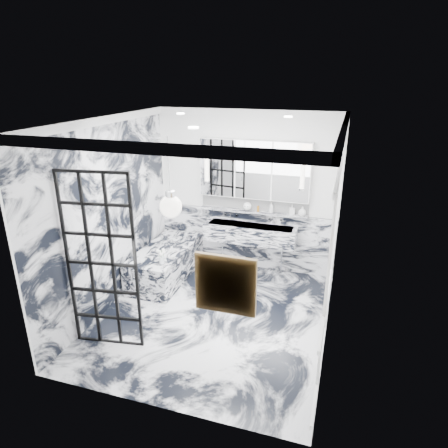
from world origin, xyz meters
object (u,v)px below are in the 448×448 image
(mirror_cabinet, at_px, (254,170))
(bathtub, at_px, (166,263))
(trough_sink, at_px, (250,233))
(crittall_door, at_px, (101,264))

(mirror_cabinet, distance_m, bathtub, 2.20)
(trough_sink, xyz_separation_m, mirror_cabinet, (-0.00, 0.17, 1.09))
(crittall_door, xyz_separation_m, bathtub, (-0.07, 1.88, -0.87))
(crittall_door, distance_m, trough_sink, 2.86)
(trough_sink, relative_size, bathtub, 0.97)
(bathtub, bearing_deg, trough_sink, 26.48)
(trough_sink, bearing_deg, bathtub, -153.52)
(crittall_door, distance_m, mirror_cabinet, 3.06)
(crittall_door, relative_size, trough_sink, 1.44)
(crittall_door, bearing_deg, mirror_cabinet, 56.57)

